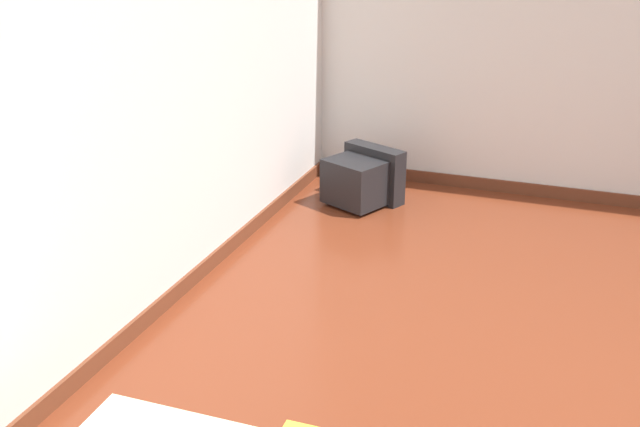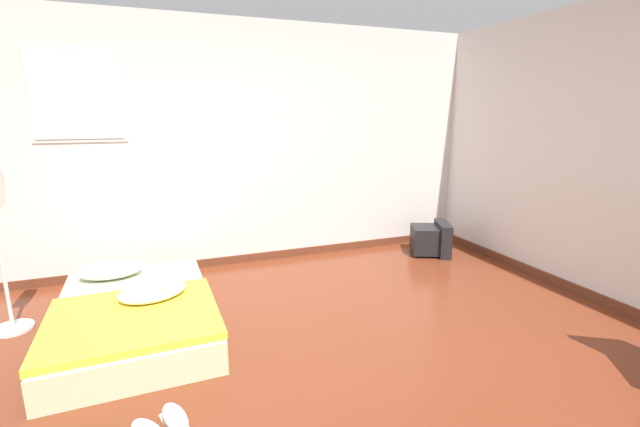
# 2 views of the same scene
# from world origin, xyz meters

# --- Properties ---
(wall_back) EXTENTS (7.94, 0.08, 2.60)m
(wall_back) POSITION_xyz_m (-0.01, 2.45, 1.29)
(wall_back) COLOR silver
(wall_back) RESTS_ON ground_plane
(crt_tv) EXTENTS (0.56, 0.56, 0.39)m
(crt_tv) POSITION_xyz_m (2.19, 1.90, 0.18)
(crt_tv) COLOR black
(crt_tv) RESTS_ON ground_plane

